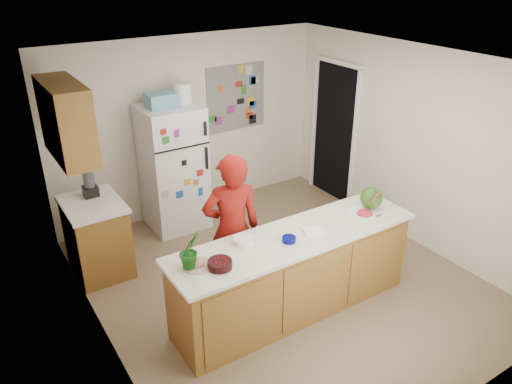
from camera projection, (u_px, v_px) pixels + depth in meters
floor at (281, 281)px, 5.83m from camera, size 4.00×4.50×0.02m
wall_back at (190, 126)px, 6.99m from camera, size 4.00×0.02×2.50m
wall_left at (94, 236)px, 4.30m from camera, size 0.02×4.50×2.50m
wall_right at (414, 147)px, 6.26m from camera, size 0.02×4.50×2.50m
ceiling at (287, 62)px, 4.73m from camera, size 4.00×4.50×0.02m
doorway at (335, 133)px, 7.44m from camera, size 0.03×0.85×2.04m
peninsula_base at (294, 275)px, 5.16m from camera, size 2.60×0.62×0.88m
peninsula_top at (295, 237)px, 4.96m from camera, size 2.68×0.70×0.04m
side_counter_base at (97, 238)px, 5.84m from camera, size 0.60×0.80×0.86m
side_counter_top at (92, 204)px, 5.64m from camera, size 0.64×0.84×0.04m
upper_cabinets at (66, 121)px, 5.10m from camera, size 0.35×1.00×0.80m
refrigerator at (173, 168)px, 6.66m from camera, size 0.75×0.70×1.70m
fridge_top_bin at (161, 100)px, 6.20m from camera, size 0.35×0.28×0.18m
photo_collage at (236, 98)px, 7.21m from camera, size 0.95×0.01×0.95m
person at (232, 230)px, 5.20m from camera, size 0.70×0.56×1.69m
blender_appliance at (89, 181)px, 5.71m from camera, size 0.13×0.13×0.38m
cutting_board at (368, 210)px, 5.41m from camera, size 0.39×0.31×0.01m
watermelon at (371, 198)px, 5.40m from camera, size 0.24×0.24×0.24m
watermelon_slice at (365, 213)px, 5.32m from camera, size 0.16×0.16×0.02m
cherry_bowl at (220, 264)px, 4.43m from camera, size 0.26×0.26×0.07m
white_bowl at (244, 240)px, 4.80m from camera, size 0.26×0.26×0.06m
cobalt_bowl at (289, 239)px, 4.83m from camera, size 0.14×0.14×0.05m
plate at (198, 266)px, 4.46m from camera, size 0.28×0.28×0.02m
paper_towel at (313, 231)px, 5.01m from camera, size 0.23×0.22×0.02m
keys at (378, 215)px, 5.31m from camera, size 0.09×0.05×0.01m
potted_plant at (190, 250)px, 4.36m from camera, size 0.23×0.20×0.37m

